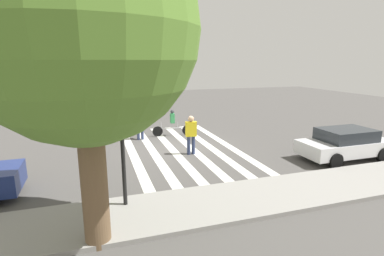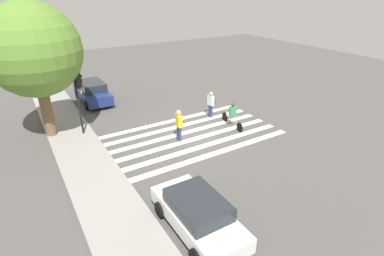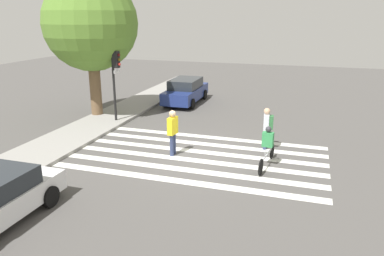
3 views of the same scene
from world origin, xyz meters
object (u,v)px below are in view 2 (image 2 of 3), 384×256
Objects in this scene: traffic_light at (79,91)px; pedestrian_adult_blue_shirt at (211,102)px; cyclist_near_curb at (232,114)px; car_parked_far_curb at (198,214)px; car_parked_dark_suv at (92,92)px; pedestrian_adult_yellow_jacket at (179,124)px; street_tree at (33,51)px.

pedestrian_adult_blue_shirt is at bearing -101.86° from traffic_light.
traffic_light is at bearing 73.75° from pedestrian_adult_blue_shirt.
pedestrian_adult_blue_shirt is (-1.66, -7.91, -1.72)m from traffic_light.
traffic_light is 9.13m from cyclist_near_curb.
car_parked_far_curb is at bearing 140.67° from cyclist_near_curb.
car_parked_far_curb is 15.44m from car_parked_dark_suv.
car_parked_far_curb is (-6.42, 2.82, -0.34)m from pedestrian_adult_yellow_jacket.
cyclist_near_curb is at bearing -46.26° from car_parked_far_curb.
pedestrian_adult_blue_shirt is 0.42× the size of car_parked_far_curb.
traffic_light reaches higher than car_parked_far_curb.
traffic_light is 0.85× the size of car_parked_dark_suv.
street_tree is 12.08m from car_parked_far_curb.
street_tree reaches higher than cyclist_near_curb.
pedestrian_adult_blue_shirt is (1.88, -3.52, -0.01)m from pedestrian_adult_yellow_jacket.
traffic_light is 0.94× the size of car_parked_far_curb.
pedestrian_adult_yellow_jacket is 0.79× the size of cyclist_near_curb.
pedestrian_adult_yellow_jacket is (-3.55, -4.39, -1.70)m from traffic_light.
cyclist_near_curb is at bearing -113.85° from traffic_light.
traffic_light reaches higher than cyclist_near_curb.
pedestrian_adult_yellow_jacket is (-4.37, -6.15, -3.94)m from street_tree.
car_parked_far_curb is at bearing -162.83° from street_tree.
pedestrian_adult_yellow_jacket is at bearing 113.77° from pedestrian_adult_blue_shirt.
car_parked_dark_suv reaches higher than car_parked_far_curb.
traffic_light is at bearing 72.86° from cyclist_near_curb.
traffic_light is 10.30m from car_parked_far_curb.
street_tree is (0.82, 1.76, 2.24)m from traffic_light.
street_tree is at bearing 16.95° from car_parked_far_curb.
pedestrian_adult_blue_shirt is 1.97m from cyclist_near_curb.
pedestrian_adult_yellow_jacket is 0.40× the size of car_parked_dark_suv.
cyclist_near_curb is 9.16m from car_parked_far_curb.
street_tree reaches higher than pedestrian_adult_blue_shirt.
traffic_light is at bearing -121.31° from pedestrian_adult_yellow_jacket.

